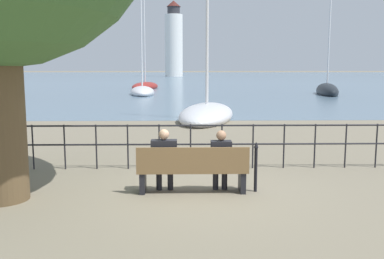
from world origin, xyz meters
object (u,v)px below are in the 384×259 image
(seated_person_left, at_px, (164,157))
(seated_person_right, at_px, (221,158))
(sailboat_3, at_px, (207,114))
(harbor_lighthouse, at_px, (174,42))
(park_bench, at_px, (193,170))
(sailboat_4, at_px, (145,86))
(sailboat_0, at_px, (327,91))
(closed_umbrella, at_px, (256,164))
(sailboat_2, at_px, (3,93))
(sailboat_1, at_px, (142,92))

(seated_person_left, xyz_separation_m, seated_person_right, (1.07, 0.00, -0.02))
(sailboat_3, height_order, harbor_lighthouse, harbor_lighthouse)
(park_bench, relative_size, seated_person_left, 1.72)
(park_bench, xyz_separation_m, sailboat_3, (0.95, 11.98, -0.20))
(seated_person_right, bearing_deg, sailboat_4, 96.74)
(sailboat_0, bearing_deg, closed_umbrella, -99.86)
(seated_person_left, distance_m, sailboat_4, 43.55)
(park_bench, bearing_deg, seated_person_right, 8.77)
(sailboat_0, bearing_deg, sailboat_3, -111.17)
(sailboat_4, xyz_separation_m, harbor_lighthouse, (1.81, 86.67, 10.64))
(closed_umbrella, bearing_deg, sailboat_3, 91.19)
(harbor_lighthouse, bearing_deg, sailboat_3, -88.19)
(seated_person_right, bearing_deg, harbor_lighthouse, 91.46)
(seated_person_right, relative_size, sailboat_0, 0.10)
(seated_person_right, distance_m, sailboat_4, 43.66)
(park_bench, distance_m, closed_umbrella, 1.21)
(park_bench, xyz_separation_m, seated_person_right, (0.54, 0.08, 0.21))
(seated_person_right, xyz_separation_m, sailboat_0, (12.61, 31.24, -0.30))
(seated_person_left, relative_size, sailboat_0, 0.11)
(seated_person_left, distance_m, sailboat_2, 32.36)
(park_bench, distance_m, seated_person_left, 0.59)
(closed_umbrella, relative_size, harbor_lighthouse, 0.04)
(sailboat_3, xyz_separation_m, harbor_lighthouse, (-3.74, 118.12, 10.71))
(sailboat_0, bearing_deg, park_bench, -101.71)
(sailboat_2, relative_size, harbor_lighthouse, 0.32)
(sailboat_0, relative_size, sailboat_1, 1.26)
(closed_umbrella, bearing_deg, sailboat_0, 69.08)
(park_bench, xyz_separation_m, closed_umbrella, (1.20, 0.07, 0.10))
(seated_person_left, distance_m, sailboat_3, 12.01)
(sailboat_3, bearing_deg, park_bench, -84.67)
(sailboat_0, distance_m, sailboat_4, 21.48)
(closed_umbrella, bearing_deg, harbor_lighthouse, 91.76)
(closed_umbrella, distance_m, harbor_lighthouse, 130.51)
(harbor_lighthouse, bearing_deg, park_bench, -88.77)
(seated_person_right, bearing_deg, park_bench, -171.23)
(park_bench, height_order, sailboat_0, sailboat_0)
(harbor_lighthouse, bearing_deg, sailboat_2, -97.09)
(sailboat_1, relative_size, sailboat_3, 1.09)
(seated_person_right, height_order, sailboat_1, sailboat_1)
(sailboat_1, bearing_deg, seated_person_left, -89.70)
(park_bench, relative_size, sailboat_0, 0.18)
(seated_person_right, relative_size, sailboat_1, 0.13)
(harbor_lighthouse, bearing_deg, seated_person_left, -89.01)
(sailboat_1, bearing_deg, sailboat_3, -81.96)
(seated_person_left, bearing_deg, sailboat_1, 96.02)
(seated_person_left, height_order, sailboat_0, sailboat_0)
(closed_umbrella, relative_size, sailboat_3, 0.12)
(sailboat_0, height_order, sailboat_2, sailboat_0)
(sailboat_1, xyz_separation_m, harbor_lighthouse, (1.08, 98.42, 10.69))
(sailboat_2, relative_size, sailboat_4, 0.61)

